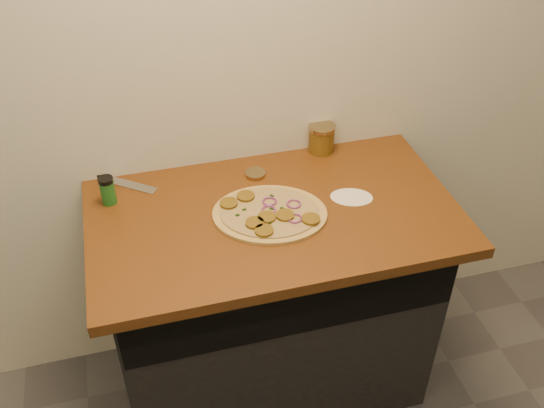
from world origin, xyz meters
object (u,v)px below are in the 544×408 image
object	(u,v)px
spice_shaker	(108,190)
salsa_jar	(321,138)
chefs_knife	(113,180)
pizza	(270,213)

from	to	relation	value
spice_shaker	salsa_jar	bearing A→B (deg)	8.59
salsa_jar	spice_shaker	bearing A→B (deg)	-171.41
chefs_knife	salsa_jar	distance (m)	0.76
salsa_jar	spice_shaker	xyz separation A→B (m)	(-0.78, -0.12, -0.00)
chefs_knife	spice_shaker	size ratio (longest dim) A/B	2.47
chefs_knife	spice_shaker	world-z (taller)	spice_shaker
pizza	salsa_jar	world-z (taller)	salsa_jar
salsa_jar	chefs_knife	bearing A→B (deg)	179.74
pizza	spice_shaker	bearing A→B (deg)	157.51
chefs_knife	salsa_jar	world-z (taller)	salsa_jar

